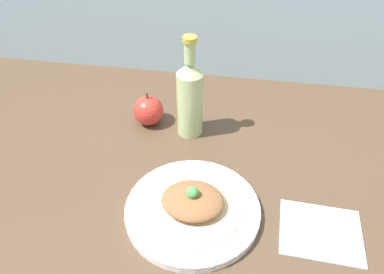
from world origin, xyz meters
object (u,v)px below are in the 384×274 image
Objects in this scene: plated_food at (195,202)px; cider_bottle at (190,97)px; apple at (148,110)px; plate at (194,209)px.

cider_bottle is (-5.78, 28.41, 7.79)cm from plated_food.
cider_bottle is 14.41cm from apple.
plated_food is (0.00, 0.00, 2.45)cm from plate.
plate is at bearing 180.00° from plated_food.
plate is at bearing -59.27° from apple.
plated_food reaches higher than plate.
plate is 1.37× the size of plated_food.
apple is (-12.29, 2.00, -7.24)cm from cider_bottle.
cider_bottle is (-5.78, 28.41, 10.24)cm from plate.
apple is (-18.07, 30.40, 3.00)cm from plate.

